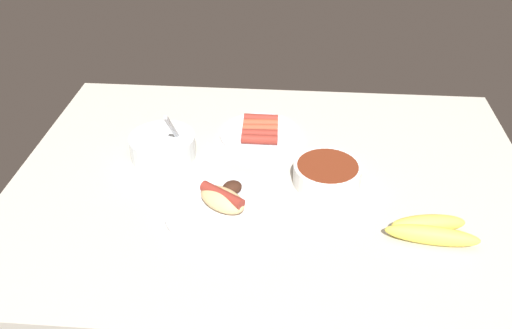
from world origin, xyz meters
TOP-DOWN VIEW (x-y plane):
  - ground_plane at (0.00, 0.00)cm, footprint 120.00×90.00cm
  - bowl_coleslaw at (-26.98, 7.19)cm, footprint 15.89×15.89cm
  - bowl_chili at (12.52, -0.87)cm, footprint 15.31×15.31cm
  - banana_bunch at (32.55, -17.73)cm, footprint 18.66×9.24cm
  - plate_sausages at (-4.04, 18.41)cm, footprint 20.95×20.95cm
  - plate_hotdog_assembled at (-9.70, -12.62)cm, footprint 24.96×24.96cm

SIDE VIEW (x-z plane):
  - ground_plane at x=0.00cm, z-range -3.00..0.00cm
  - plate_sausages at x=-4.04cm, z-range -0.57..2.81cm
  - plate_hotdog_assembled at x=-9.70cm, z-range -1.22..4.39cm
  - banana_bunch at x=32.55cm, z-range -0.01..3.93cm
  - bowl_chili at x=12.52cm, z-range 0.24..5.16cm
  - bowl_coleslaw at x=-26.98cm, z-range -4.50..10.69cm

